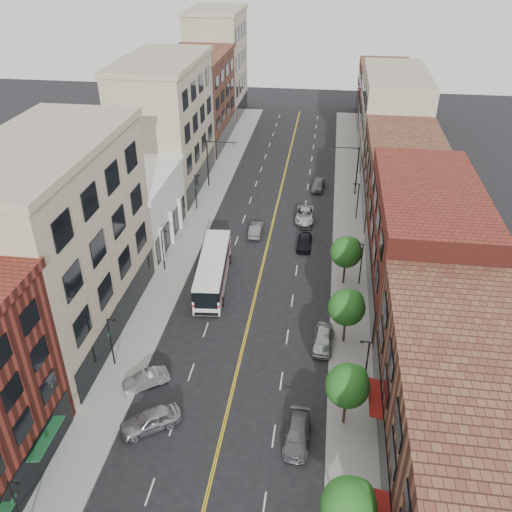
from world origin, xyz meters
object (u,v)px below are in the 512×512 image
at_px(car_parked_mid, 297,434).
at_px(car_lane_c, 318,185).
at_px(car_parked_far, 323,339).
at_px(car_angle_b, 146,379).
at_px(city_bus, 213,268).
at_px(car_lane_a, 305,242).
at_px(car_lane_b, 305,215).
at_px(car_angle_a, 151,420).
at_px(car_lane_behind, 256,229).

relative_size(car_parked_mid, car_lane_c, 1.04).
distance_m(car_parked_mid, car_parked_far, 11.48).
height_order(car_angle_b, car_lane_c, car_lane_c).
height_order(city_bus, car_lane_a, city_bus).
bearing_deg(car_lane_b, car_angle_a, -104.45).
bearing_deg(car_parked_mid, city_bus, 119.38).
relative_size(city_bus, car_parked_far, 2.86).
bearing_deg(car_lane_a, city_bus, -134.73).
bearing_deg(car_angle_a, city_bus, 143.26).
xyz_separation_m(city_bus, car_lane_b, (9.04, 16.77, -1.17)).
xyz_separation_m(city_bus, car_parked_far, (12.30, -8.98, -1.13)).
distance_m(car_lane_a, car_lane_c, 17.68).
xyz_separation_m(car_angle_a, car_lane_a, (10.17, 30.05, -0.17)).
distance_m(city_bus, car_parked_mid, 23.02).
relative_size(car_lane_a, car_lane_c, 0.99).
bearing_deg(car_angle_b, car_lane_c, 127.91).
xyz_separation_m(car_parked_far, car_lane_behind, (-9.20, 20.80, -0.06)).
xyz_separation_m(car_parked_mid, car_lane_a, (-1.23, 29.76, -0.03)).
bearing_deg(car_lane_behind, car_angle_a, 82.83).
distance_m(car_lane_a, car_lane_b, 7.37).
bearing_deg(city_bus, car_lane_behind, 70.10).
bearing_deg(car_angle_a, car_lane_behind, 138.53).
height_order(car_angle_b, car_lane_b, car_lane_b).
bearing_deg(city_bus, car_angle_b, -103.97).
height_order(car_angle_a, car_lane_b, car_angle_a).
distance_m(car_angle_a, car_parked_mid, 11.40).
bearing_deg(car_lane_b, car_angle_b, -109.13).
height_order(car_parked_far, car_lane_c, car_parked_far).
bearing_deg(car_angle_b, car_lane_b, 125.22).
distance_m(car_angle_b, car_lane_b, 34.96).
bearing_deg(car_lane_c, car_angle_a, -97.76).
bearing_deg(car_lane_b, city_bus, -118.17).
bearing_deg(car_lane_a, car_angle_b, -114.60).
relative_size(city_bus, car_lane_a, 2.91).
xyz_separation_m(city_bus, car_lane_c, (10.40, 27.07, -1.14)).
bearing_deg(car_parked_far, car_lane_a, 101.65).
height_order(car_lane_behind, car_lane_c, car_lane_c).
bearing_deg(car_lane_behind, car_angle_b, 78.22).
bearing_deg(car_angle_a, car_lane_c, 132.11).
distance_m(city_bus, car_parked_far, 15.27).
relative_size(city_bus, car_angle_a, 2.70).
bearing_deg(car_angle_b, car_angle_a, -13.29).
bearing_deg(car_lane_b, car_lane_c, 82.62).
bearing_deg(car_parked_mid, car_lane_a, 94.01).
relative_size(car_angle_a, car_lane_c, 1.06).
bearing_deg(car_lane_behind, car_lane_c, -116.07).
relative_size(car_angle_a, car_lane_a, 1.08).
relative_size(car_angle_b, car_lane_c, 0.87).
height_order(city_bus, car_lane_c, city_bus).
bearing_deg(car_lane_c, car_lane_behind, -110.24).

